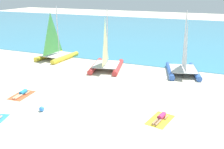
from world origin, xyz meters
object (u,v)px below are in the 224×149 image
sailboat_blue (183,65)px  beach_ball (42,109)px  sailboat_red (106,61)px  sunbather_right (161,117)px  towel_left (22,95)px  towel_right (160,120)px  sunbather_left (22,93)px  sailboat_yellow (56,51)px

sailboat_blue → beach_ball: bearing=-138.2°
sailboat_red → sunbather_right: (6.76, -7.62, -0.68)m
towel_left → beach_ball: 3.24m
towel_right → sunbather_right: size_ratio=1.22×
towel_left → beach_ball: size_ratio=5.99×
sailboat_blue → sunbather_left: size_ratio=3.44×
sailboat_yellow → towel_left: 9.86m
towel_right → beach_ball: bearing=-166.4°
sailboat_yellow → towel_right: (13.18, -9.07, -0.81)m
sailboat_blue → sailboat_red: sailboat_red is taller
sailboat_blue → sailboat_red: 6.87m
towel_left → sunbather_right: 9.87m
towel_left → beach_ball: bearing=-27.9°
towel_left → beach_ball: beach_ball is taller
sunbather_left → sailboat_blue: bearing=38.7°
sunbather_left → sunbather_right: (9.87, 0.18, 0.00)m
sunbather_left → beach_ball: beach_ball is taller
sailboat_yellow → sunbather_right: 15.99m
sunbather_left → sunbather_right: size_ratio=1.00×
sailboat_red → towel_left: 8.50m
sailboat_blue → towel_right: (0.01, -9.01, -0.80)m
sunbather_right → sailboat_yellow: bearing=157.1°
sunbather_left → towel_right: sunbather_left is taller
sunbather_left → beach_ball: 3.27m
sailboat_blue → sunbather_left: bearing=-152.2°
beach_ball → towel_left: bearing=152.1°
towel_left → towel_right: (9.85, 0.18, 0.00)m
sunbather_right → beach_ball: beach_ball is taller
sunbather_left → towel_right: size_ratio=0.82×
towel_left → sailboat_blue: bearing=43.0°
sailboat_red → sunbather_left: 8.43m
towel_right → sunbather_right: bearing=78.6°
towel_left → sunbather_left: sunbather_left is taller
sunbather_left → sunbather_right: 9.87m
towel_right → towel_left: bearing=-179.0°
sailboat_blue → beach_ball: (-6.98, -10.70, -0.64)m
sunbather_right → beach_ball: (-7.00, -1.76, 0.03)m
sunbather_left → towel_right: (9.86, 0.11, -0.13)m
sailboat_red → sailboat_yellow: bearing=155.2°
towel_right → sunbather_right: 0.14m
sunbather_left → sunbather_right: bearing=-3.1°
towel_left → sunbather_right: bearing=1.4°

